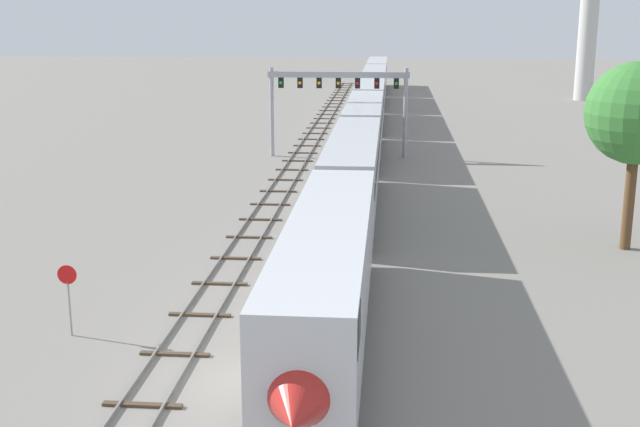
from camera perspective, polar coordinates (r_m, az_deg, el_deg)
ground_plane at (r=28.33m, az=-4.20°, el=-11.77°), size 400.00×400.00×0.00m
track_main at (r=86.08m, az=3.44°, el=5.79°), size 2.60×200.00×0.16m
track_near at (r=66.76m, az=-1.78°, el=3.42°), size 2.60×160.00×0.16m
passenger_train at (r=81.57m, az=3.38°, el=7.14°), size 3.04×124.15×4.80m
signal_gantry at (r=70.17m, az=1.29°, el=8.59°), size 12.10×0.49×7.67m
stop_sign at (r=32.87m, az=-17.24°, el=-5.15°), size 0.76×0.08×2.88m
trackside_tree_left at (r=44.95m, az=21.36°, el=6.52°), size 5.29×5.29×9.89m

